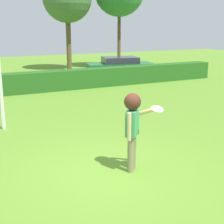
{
  "coord_description": "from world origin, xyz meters",
  "views": [
    {
      "loc": [
        -3.09,
        -6.16,
        3.25
      ],
      "look_at": [
        0.49,
        0.96,
        1.15
      ],
      "focal_mm": 53.32,
      "sensor_mm": 36.0,
      "label": 1
    }
  ],
  "objects": [
    {
      "name": "hedge_row",
      "position": [
        0.0,
        10.13,
        0.49
      ],
      "size": [
        23.23,
        0.9,
        0.98
      ],
      "primitive_type": "cube",
      "color": "#24591B",
      "rests_on": "ground"
    },
    {
      "name": "parked_car_green",
      "position": [
        7.04,
        12.81,
        0.69
      ],
      "size": [
        4.48,
        2.63,
        1.25
      ],
      "color": "#1E6633",
      "rests_on": "ground"
    },
    {
      "name": "ground_plane",
      "position": [
        0.0,
        0.0,
        0.0
      ],
      "size": [
        60.0,
        60.0,
        0.0
      ],
      "primitive_type": "plane",
      "color": "#5D8B29"
    },
    {
      "name": "frisbee",
      "position": [
        0.89,
        -0.43,
        1.49
      ],
      "size": [
        0.27,
        0.27,
        0.1
      ],
      "color": "white"
    },
    {
      "name": "person",
      "position": [
        0.5,
        -0.05,
        1.19
      ],
      "size": [
        0.82,
        0.5,
        1.81
      ],
      "color": "#7B7754",
      "rests_on": "ground"
    }
  ]
}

